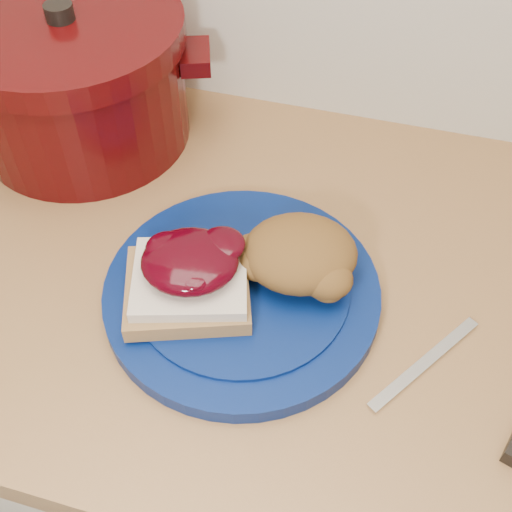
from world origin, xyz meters
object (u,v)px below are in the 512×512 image
(plate, at_px, (242,292))
(butter_knife, at_px, (425,363))
(pepper_grinder, at_px, (23,80))
(dutch_oven, at_px, (76,80))

(plate, xyz_separation_m, butter_knife, (0.20, -0.03, -0.01))
(butter_knife, height_order, pepper_grinder, pepper_grinder)
(butter_knife, bearing_deg, dutch_oven, 97.34)
(dutch_oven, height_order, pepper_grinder, dutch_oven)
(dutch_oven, bearing_deg, plate, -37.12)
(butter_knife, height_order, dutch_oven, dutch_oven)
(butter_knife, xyz_separation_m, pepper_grinder, (-0.56, 0.25, 0.06))
(plate, distance_m, dutch_oven, 0.36)
(butter_knife, bearing_deg, plate, 115.55)
(plate, relative_size, pepper_grinder, 2.34)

